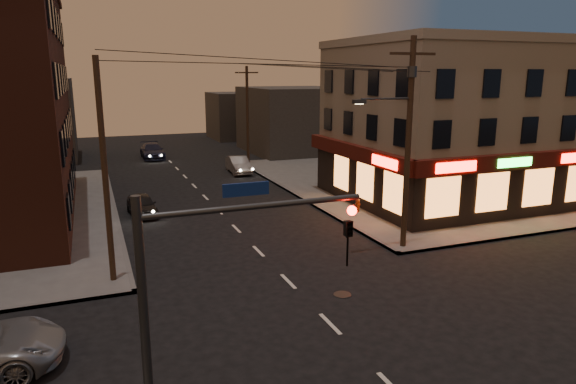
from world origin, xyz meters
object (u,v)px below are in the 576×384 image
sedan_near (142,205)px  fire_hydrant (358,205)px  sedan_mid (238,165)px  sedan_far (152,151)px

sedan_near → fire_hydrant: 13.22m
sedan_near → sedan_mid: (9.27, 11.09, 0.07)m
sedan_far → fire_hydrant: (9.16, -26.48, -0.16)m
sedan_near → sedan_mid: 14.45m
sedan_near → sedan_far: sedan_far is taller
sedan_near → fire_hydrant: size_ratio=4.59×
sedan_mid → fire_hydrant: bearing=-76.2°
fire_hydrant → sedan_mid: bearing=101.3°
sedan_near → fire_hydrant: bearing=-23.6°
sedan_near → fire_hydrant: sedan_near is taller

